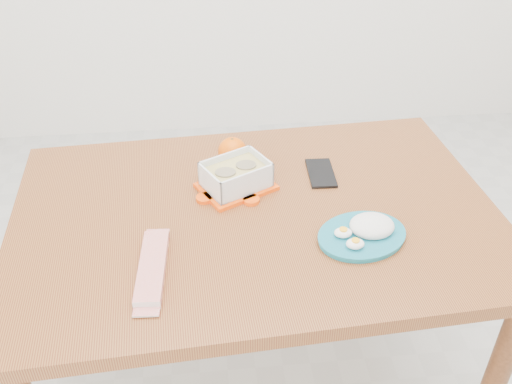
{
  "coord_description": "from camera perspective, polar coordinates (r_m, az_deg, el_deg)",
  "views": [
    {
      "loc": [
        -0.32,
        -1.26,
        1.65
      ],
      "look_at": [
        -0.2,
        -0.08,
        0.81
      ],
      "focal_mm": 40.0,
      "sensor_mm": 36.0,
      "label": 1
    }
  ],
  "objects": [
    {
      "name": "orange_fruit",
      "position": [
        1.66,
        -2.37,
        4.08
      ],
      "size": [
        0.08,
        0.08,
        0.08
      ],
      "primitive_type": "sphere",
      "color": "#FF5A05",
      "rests_on": "dining_table"
    },
    {
      "name": "rice_plate",
      "position": [
        1.42,
        10.87,
        -3.84
      ],
      "size": [
        0.28,
        0.28,
        0.06
      ],
      "rotation": [
        0.0,
        0.0,
        0.33
      ],
      "color": "#176E82",
      "rests_on": "dining_table"
    },
    {
      "name": "dining_table",
      "position": [
        1.55,
        0.0,
        -4.59
      ],
      "size": [
        1.32,
        0.92,
        0.75
      ],
      "rotation": [
        0.0,
        0.0,
        0.06
      ],
      "color": "brown",
      "rests_on": "ground"
    },
    {
      "name": "candy_bar",
      "position": [
        1.33,
        -10.34,
        -7.43
      ],
      "size": [
        0.07,
        0.24,
        0.02
      ],
      "primitive_type": "cube",
      "rotation": [
        0.0,
        0.0,
        1.52
      ],
      "color": "red",
      "rests_on": "dining_table"
    },
    {
      "name": "ground",
      "position": [
        2.11,
        5.43,
        -16.67
      ],
      "size": [
        3.5,
        3.5,
        0.0
      ],
      "primitive_type": "plane",
      "color": "#B7B7B2",
      "rests_on": "ground"
    },
    {
      "name": "food_container",
      "position": [
        1.56,
        -2.01,
        1.59
      ],
      "size": [
        0.24,
        0.22,
        0.08
      ],
      "rotation": [
        0.0,
        0.0,
        0.48
      ],
      "color": "#FF4B07",
      "rests_on": "dining_table"
    },
    {
      "name": "smartphone",
      "position": [
        1.64,
        6.51,
        1.89
      ],
      "size": [
        0.08,
        0.15,
        0.01
      ],
      "primitive_type": "cube",
      "rotation": [
        0.0,
        0.0,
        -0.04
      ],
      "color": "black",
      "rests_on": "dining_table"
    }
  ]
}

